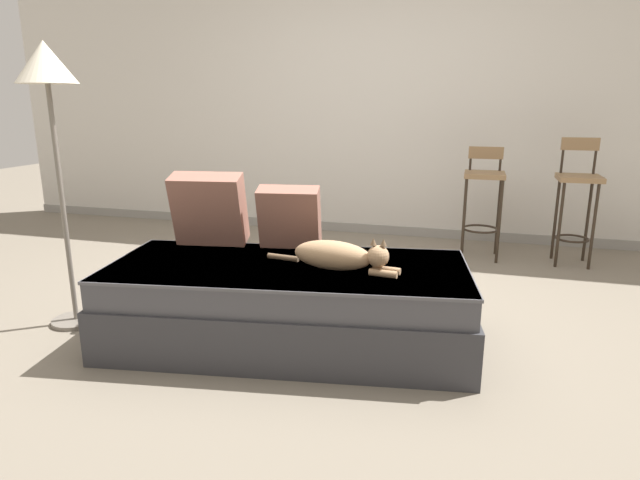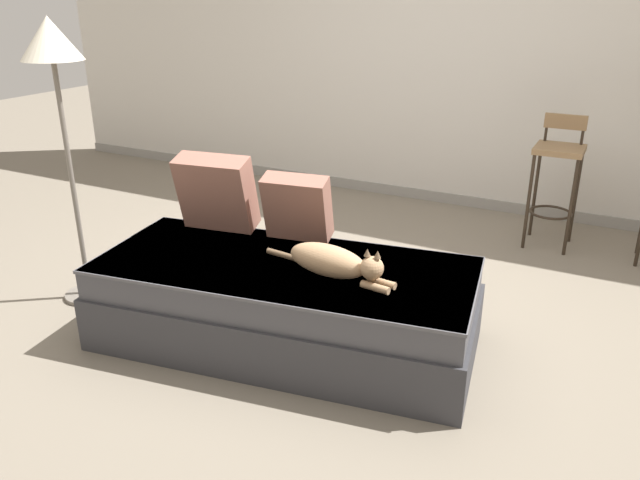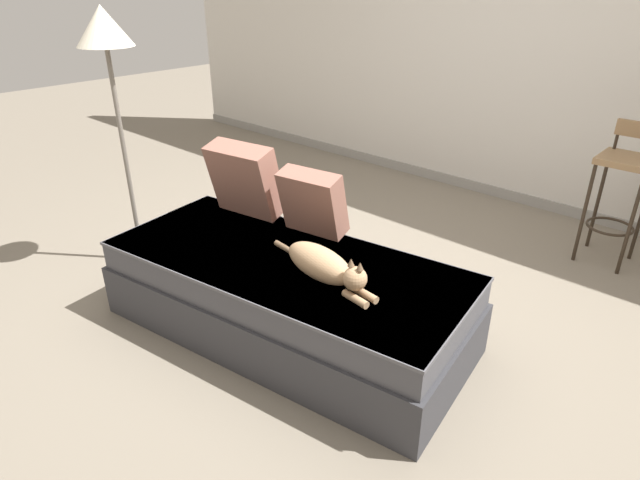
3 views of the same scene
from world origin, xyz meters
The scene contains 9 objects.
ground_plane centered at (0.00, 0.00, 0.00)m, with size 16.00×16.00×0.00m, color slate.
wall_back_panel centered at (0.00, 2.25, 1.30)m, with size 8.00×0.10×2.60m, color silver.
wall_baseboard_trim centered at (0.00, 2.20, 0.04)m, with size 8.00×0.02×0.09m, color gray.
couch centered at (0.00, -0.40, 0.23)m, with size 2.02×1.12×0.44m.
throw_pillow_corner centered at (-0.57, -0.16, 0.67)m, with size 0.45×0.31×0.44m.
throw_pillow_middle centered at (-0.10, -0.09, 0.63)m, with size 0.38×0.26×0.37m.
cat centered at (0.28, -0.42, 0.52)m, with size 0.74×0.22×0.19m.
bar_stool_near_window centered at (1.01, 1.63, 0.56)m, with size 0.32×0.32×0.92m.
floor_lamp centered at (-1.31, -0.50, 1.34)m, with size 0.32×0.32×1.59m.
Camera 2 is at (1.46, -2.85, 1.73)m, focal length 35.00 mm.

